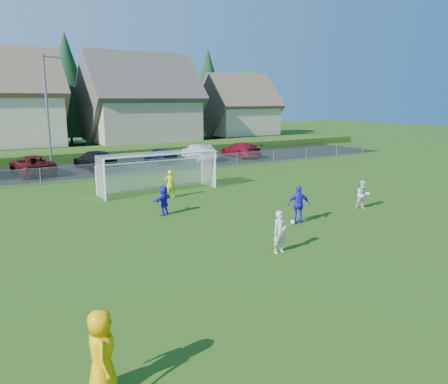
{
  "coord_description": "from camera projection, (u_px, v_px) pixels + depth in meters",
  "views": [
    {
      "loc": [
        -10.71,
        -9.32,
        5.77
      ],
      "look_at": [
        0.0,
        8.0,
        1.4
      ],
      "focal_mm": 35.0,
      "sensor_mm": 36.0,
      "label": 1
    }
  ],
  "objects": [
    {
      "name": "grass_embankment",
      "position": [
        82.0,
        154.0,
        43.49
      ],
      "size": [
        70.0,
        6.0,
        0.8
      ],
      "primitive_type": "cube",
      "color": "#1E420F",
      "rests_on": "ground"
    },
    {
      "name": "streetlight",
      "position": [
        48.0,
        111.0,
        32.79
      ],
      "size": [
        1.38,
        0.18,
        9.0
      ],
      "color": "slate",
      "rests_on": "ground"
    },
    {
      "name": "chainlink_fence",
      "position": [
        126.0,
        169.0,
        32.63
      ],
      "size": [
        52.06,
        0.06,
        1.2
      ],
      "color": "gray",
      "rests_on": "ground"
    },
    {
      "name": "houses_row",
      "position": [
        79.0,
        84.0,
        49.26
      ],
      "size": [
        53.9,
        11.45,
        13.27
      ],
      "color": "tan",
      "rests_on": "ground"
    },
    {
      "name": "player_blue_a",
      "position": [
        299.0,
        204.0,
        20.51
      ],
      "size": [
        1.13,
        0.88,
        1.79
      ],
      "primitive_type": "imported",
      "rotation": [
        0.0,
        0.0,
        2.65
      ],
      "color": "#2315CA",
      "rests_on": "ground"
    },
    {
      "name": "player_white_a",
      "position": [
        280.0,
        232.0,
        16.53
      ],
      "size": [
        0.61,
        0.4,
        1.64
      ],
      "primitive_type": "imported",
      "rotation": [
        0.0,
        0.0,
        0.02
      ],
      "color": "silver",
      "rests_on": "ground"
    },
    {
      "name": "car_d",
      "position": [
        95.0,
        160.0,
        36.23
      ],
      "size": [
        2.79,
        5.57,
        1.55
      ],
      "primitive_type": "imported",
      "rotation": [
        0.0,
        0.0,
        3.26
      ],
      "color": "black",
      "rests_on": "ground"
    },
    {
      "name": "car_g",
      "position": [
        241.0,
        150.0,
        43.79
      ],
      "size": [
        2.18,
        5.17,
        1.49
      ],
      "primitive_type": "imported",
      "rotation": [
        0.0,
        0.0,
        3.12
      ],
      "color": "maroon",
      "rests_on": "ground"
    },
    {
      "name": "referee",
      "position": [
        101.0,
        353.0,
        8.52
      ],
      "size": [
        0.77,
        0.99,
        1.8
      ],
      "primitive_type": "imported",
      "rotation": [
        0.0,
        0.0,
        1.33
      ],
      "color": "#F1AD04",
      "rests_on": "ground"
    },
    {
      "name": "player_blue_b",
      "position": [
        164.0,
        200.0,
        21.99
      ],
      "size": [
        1.41,
        1.12,
        1.5
      ],
      "primitive_type": "imported",
      "rotation": [
        0.0,
        0.0,
        3.71
      ],
      "color": "#2315CA",
      "rests_on": "ground"
    },
    {
      "name": "car_c",
      "position": [
        32.0,
        165.0,
        33.66
      ],
      "size": [
        2.97,
        5.65,
        1.52
      ],
      "primitive_type": "imported",
      "rotation": [
        0.0,
        0.0,
        3.23
      ],
      "color": "#4D080C",
      "rests_on": "ground"
    },
    {
      "name": "asphalt_lot",
      "position": [
        104.0,
        167.0,
        37.34
      ],
      "size": [
        60.0,
        60.0,
        0.0
      ],
      "primitive_type": "plane",
      "color": "black",
      "rests_on": "ground"
    },
    {
      "name": "tree_row",
      "position": [
        59.0,
        89.0,
        54.09
      ],
      "size": [
        65.98,
        12.36,
        13.8
      ],
      "color": "#382616",
      "rests_on": "ground"
    },
    {
      "name": "goalkeeper",
      "position": [
        170.0,
        184.0,
        25.8
      ],
      "size": [
        0.69,
        0.55,
        1.66
      ],
      "primitive_type": "imported",
      "rotation": [
        0.0,
        0.0,
        2.87
      ],
      "color": "#C6DA19",
      "rests_on": "ground"
    },
    {
      "name": "car_e",
      "position": [
        160.0,
        155.0,
        39.68
      ],
      "size": [
        1.92,
        4.3,
        1.43
      ],
      "primitive_type": "imported",
      "rotation": [
        0.0,
        0.0,
        3.2
      ],
      "color": "#121240",
      "rests_on": "ground"
    },
    {
      "name": "ground",
      "position": [
        351.0,
        276.0,
        14.47
      ],
      "size": [
        160.0,
        160.0,
        0.0
      ],
      "primitive_type": "plane",
      "color": "#193D0C",
      "rests_on": "ground"
    },
    {
      "name": "player_white_b",
      "position": [
        363.0,
        195.0,
        23.16
      ],
      "size": [
        0.93,
        0.86,
        1.52
      ],
      "primitive_type": "imported",
      "rotation": [
        0.0,
        0.0,
        -0.51
      ],
      "color": "silver",
      "rests_on": "ground"
    },
    {
      "name": "car_f",
      "position": [
        199.0,
        152.0,
        41.53
      ],
      "size": [
        1.8,
        4.7,
        1.53
      ],
      "primitive_type": "imported",
      "rotation": [
        0.0,
        0.0,
        3.1
      ],
      "color": "#BDBDBD",
      "rests_on": "ground"
    },
    {
      "name": "soccer_goal",
      "position": [
        157.0,
        166.0,
        27.48
      ],
      "size": [
        7.42,
        1.9,
        2.5
      ],
      "color": "white",
      "rests_on": "ground"
    },
    {
      "name": "soccer_ball",
      "position": [
        293.0,
        222.0,
        20.43
      ],
      "size": [
        0.22,
        0.22,
        0.22
      ],
      "primitive_type": "sphere",
      "color": "white",
      "rests_on": "ground"
    }
  ]
}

